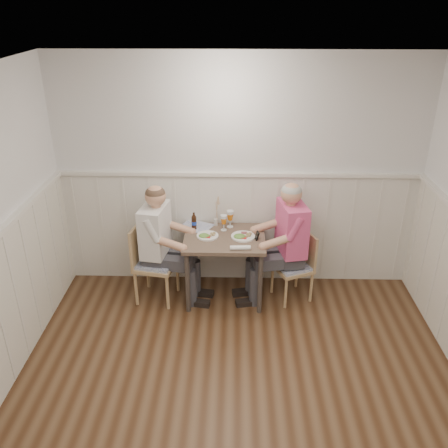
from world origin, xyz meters
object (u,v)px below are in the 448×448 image
chair_right (297,263)px  beer_bottle (194,222)px  dining_table (224,246)px  man_in_pink (286,251)px  chair_left (151,260)px  grass_vase (216,212)px  diner_cream (160,252)px

chair_right → beer_bottle: bearing=172.0°
dining_table → man_in_pink: bearing=1.3°
dining_table → chair_left: (-0.80, -0.04, -0.17)m
beer_bottle → grass_vase: bearing=24.2°
grass_vase → man_in_pink: bearing=-18.8°
dining_table → chair_left: size_ratio=0.97×
grass_vase → beer_bottle: bearing=-155.8°
dining_table → grass_vase: size_ratio=2.34×
beer_bottle → diner_cream: bearing=-150.7°
chair_right → grass_vase: bearing=163.5°
beer_bottle → chair_right: bearing=-8.0°
man_in_pink → diner_cream: (-1.37, -0.04, -0.01)m
chair_left → grass_vase: bearing=24.8°
chair_right → diner_cream: size_ratio=0.58×
dining_table → chair_right: (0.79, 0.01, -0.22)m
diner_cream → grass_vase: (0.59, 0.31, 0.35)m
beer_bottle → grass_vase: 0.27m
man_in_pink → chair_left: bearing=-177.8°
chair_right → grass_vase: size_ratio=2.13×
dining_table → diner_cream: (-0.69, -0.03, -0.08)m
dining_table → beer_bottle: 0.43m
chair_right → beer_bottle: 1.21m
dining_table → man_in_pink: 0.67m
dining_table → beer_bottle: bearing=152.8°
dining_table → chair_right: bearing=1.0°
man_in_pink → chair_right: bearing=-0.5°
diner_cream → grass_vase: 0.75m
diner_cream → beer_bottle: size_ratio=6.78×
dining_table → chair_right: size_ratio=1.10×
beer_bottle → dining_table: bearing=-27.2°
chair_left → diner_cream: size_ratio=0.65×
diner_cream → grass_vase: bearing=27.3°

